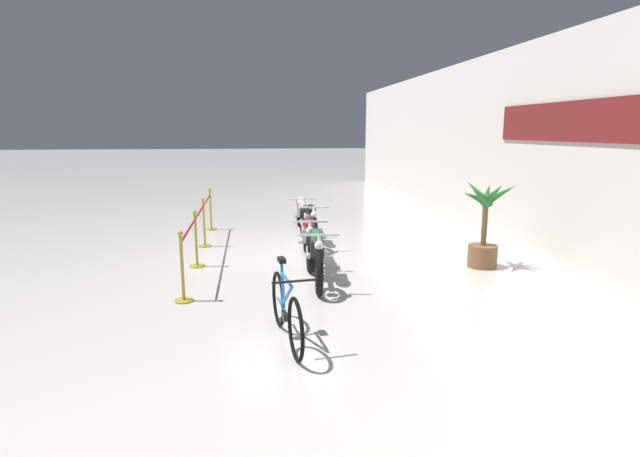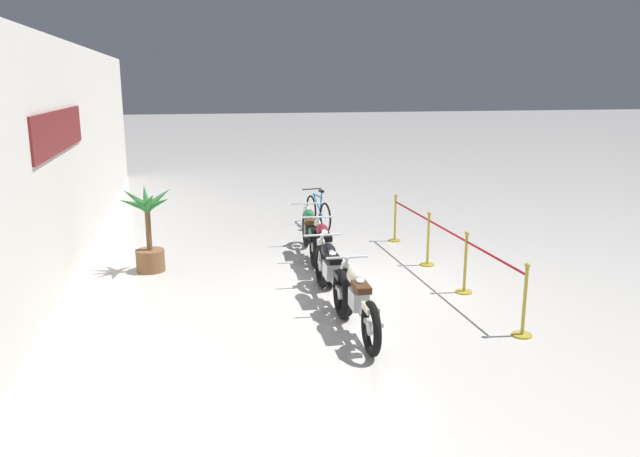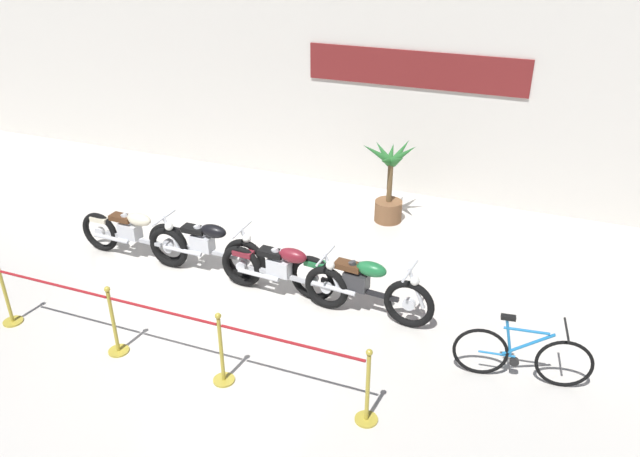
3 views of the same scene
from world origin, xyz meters
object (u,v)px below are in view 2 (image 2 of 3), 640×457
object	(u,v)px
motorcycle_maroon_2	(324,249)
stanchion_far_right	(395,225)
potted_palm_left_of_row	(148,232)
stanchion_mid_right	(428,247)
motorcycle_green_3	(310,232)
bicycle	(318,212)
stanchion_far_left	(474,259)
motorcycle_black_1	(331,273)
stanchion_mid_left	(465,272)
motorcycle_cream_0	(358,301)

from	to	relation	value
motorcycle_maroon_2	stanchion_far_right	world-z (taller)	stanchion_far_right
potted_palm_left_of_row	stanchion_mid_right	world-z (taller)	potted_palm_left_of_row
motorcycle_green_3	bicycle	bearing A→B (deg)	-16.00
bicycle	stanchion_far_left	distance (m)	5.62
motorcycle_black_1	motorcycle_maroon_2	xyz separation A→B (m)	(1.48, -0.21, -0.01)
stanchion_mid_left	stanchion_far_right	world-z (taller)	same
stanchion_mid_left	stanchion_far_right	xyz separation A→B (m)	(3.54, 0.00, 0.00)
motorcycle_cream_0	stanchion_far_left	xyz separation A→B (m)	(1.00, -2.21, 0.19)
stanchion_mid_right	stanchion_far_right	world-z (taller)	same
motorcycle_maroon_2	stanchion_mid_left	world-z (taller)	stanchion_mid_left
motorcycle_cream_0	bicycle	distance (m)	6.49
stanchion_far_left	stanchion_far_right	bearing A→B (deg)	0.00
bicycle	stanchion_mid_left	bearing A→B (deg)	-164.91
motorcycle_cream_0	motorcycle_maroon_2	xyz separation A→B (m)	(2.85, -0.15, -0.01)
motorcycle_cream_0	stanchion_far_right	bearing A→B (deg)	-24.54
motorcycle_cream_0	bicycle	size ratio (longest dim) A/B	1.26
bicycle	motorcycle_black_1	bearing A→B (deg)	170.14
motorcycle_cream_0	stanchion_far_left	bearing A→B (deg)	-65.63
motorcycle_green_3	motorcycle_black_1	bearing A→B (deg)	175.70
bicycle	stanchion_mid_right	size ratio (longest dim) A/B	1.63
bicycle	stanchion_far_left	xyz separation A→B (m)	(-5.44, -1.39, 0.28)
motorcycle_cream_0	motorcycle_maroon_2	world-z (taller)	motorcycle_cream_0
motorcycle_black_1	motorcycle_green_3	size ratio (longest dim) A/B	0.95
motorcycle_cream_0	motorcycle_black_1	bearing A→B (deg)	2.55
motorcycle_cream_0	potted_palm_left_of_row	size ratio (longest dim) A/B	1.33
motorcycle_black_1	stanchion_far_left	size ratio (longest dim) A/B	0.40
motorcycle_black_1	stanchion_mid_left	size ratio (longest dim) A/B	2.08
motorcycle_maroon_2	stanchion_far_left	world-z (taller)	stanchion_far_left
bicycle	stanchion_mid_right	bearing A→B (deg)	-158.47
motorcycle_cream_0	stanchion_mid_right	xyz separation A→B (m)	(2.92, -2.21, -0.11)
stanchion_mid_right	stanchion_far_right	size ratio (longest dim) A/B	1.00
motorcycle_green_3	bicycle	world-z (taller)	same
stanchion_far_left	stanchion_mid_right	distance (m)	1.95
stanchion_far_left	stanchion_mid_left	xyz separation A→B (m)	(0.29, 0.00, -0.30)
bicycle	stanchion_far_right	bearing A→B (deg)	-139.14
stanchion_far_left	stanchion_mid_left	distance (m)	0.42
potted_palm_left_of_row	stanchion_far_left	world-z (taller)	potted_palm_left_of_row
motorcycle_black_1	motorcycle_cream_0	bearing A→B (deg)	-177.45
motorcycle_green_3	stanchion_mid_right	xyz separation A→B (m)	(-1.15, -2.07, -0.13)
stanchion_mid_right	motorcycle_cream_0	bearing A→B (deg)	142.94
motorcycle_maroon_2	stanchion_mid_left	bearing A→B (deg)	-127.15
stanchion_far_left	stanchion_mid_right	xyz separation A→B (m)	(1.92, 0.00, -0.30)
motorcycle_cream_0	stanchion_mid_left	bearing A→B (deg)	-59.64
bicycle	motorcycle_cream_0	bearing A→B (deg)	172.74
motorcycle_cream_0	motorcycle_green_3	world-z (taller)	motorcycle_green_3
motorcycle_green_3	stanchion_far_right	distance (m)	2.21
motorcycle_maroon_2	stanchion_far_right	size ratio (longest dim) A/B	2.07
stanchion_mid_left	motorcycle_black_1	bearing A→B (deg)	88.04
motorcycle_maroon_2	stanchion_mid_right	bearing A→B (deg)	-87.95
bicycle	stanchion_far_right	world-z (taller)	stanchion_far_right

